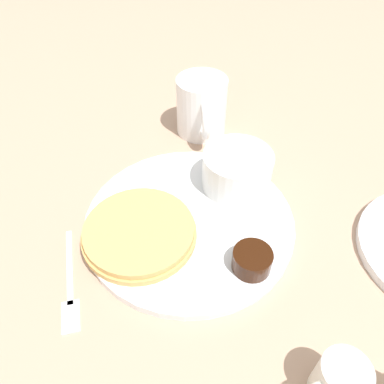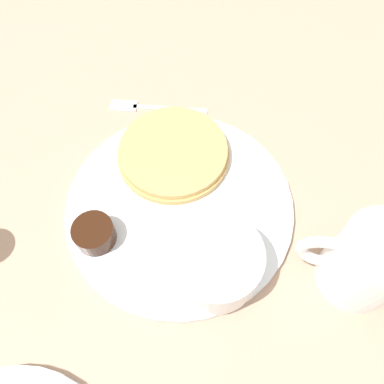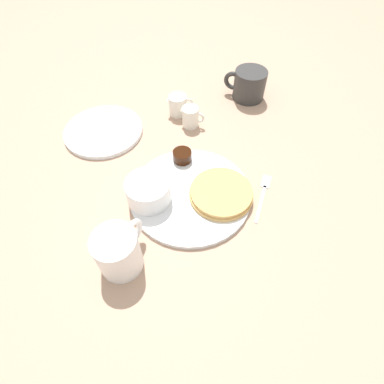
% 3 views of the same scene
% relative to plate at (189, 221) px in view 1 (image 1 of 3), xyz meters
% --- Properties ---
extents(ground_plane, '(4.00, 4.00, 0.00)m').
position_rel_plate_xyz_m(ground_plane, '(0.00, 0.00, -0.01)').
color(ground_plane, tan).
extents(plate, '(0.28, 0.28, 0.01)m').
position_rel_plate_xyz_m(plate, '(0.00, 0.00, 0.00)').
color(plate, white).
rests_on(plate, ground_plane).
extents(pancake_stack, '(0.15, 0.15, 0.02)m').
position_rel_plate_xyz_m(pancake_stack, '(-0.02, 0.07, 0.01)').
color(pancake_stack, tan).
rests_on(pancake_stack, plate).
extents(bowl, '(0.10, 0.10, 0.06)m').
position_rel_plate_xyz_m(bowl, '(0.05, -0.08, 0.04)').
color(bowl, white).
rests_on(bowl, plate).
extents(syrup_cup, '(0.05, 0.05, 0.03)m').
position_rel_plate_xyz_m(syrup_cup, '(-0.09, -0.06, 0.02)').
color(syrup_cup, black).
rests_on(syrup_cup, plate).
extents(butter_ramekin, '(0.05, 0.05, 0.05)m').
position_rel_plate_xyz_m(butter_ramekin, '(0.05, -0.10, 0.02)').
color(butter_ramekin, white).
rests_on(butter_ramekin, plate).
extents(coffee_mug, '(0.12, 0.08, 0.10)m').
position_rel_plate_xyz_m(coffee_mug, '(0.21, -0.05, 0.04)').
color(coffee_mug, white).
rests_on(coffee_mug, ground_plane).
extents(creamer_pitcher_near, '(0.05, 0.07, 0.06)m').
position_rel_plate_xyz_m(creamer_pitcher_near, '(-0.23, -0.10, 0.02)').
color(creamer_pitcher_near, white).
rests_on(creamer_pitcher_near, ground_plane).
extents(fork, '(0.14, 0.03, 0.00)m').
position_rel_plate_xyz_m(fork, '(-0.08, 0.15, -0.00)').
color(fork, silver).
rests_on(fork, ground_plane).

